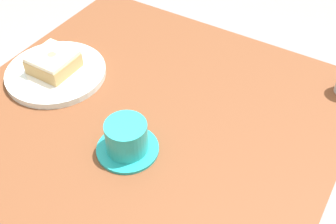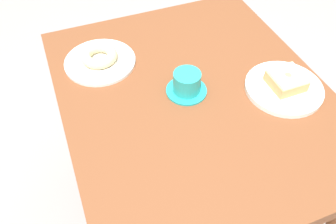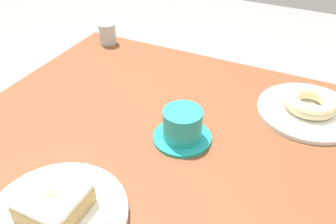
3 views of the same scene
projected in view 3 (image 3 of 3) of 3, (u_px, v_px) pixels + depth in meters
The scene contains 9 objects.
table at pixel (172, 171), 0.81m from camera, with size 0.94×0.79×0.73m.
plate_glazed_square at pixel (58, 216), 0.60m from camera, with size 0.23×0.23×0.02m, color white.
napkin_glazed_square at pixel (57, 212), 0.60m from camera, with size 0.13×0.13×0.00m, color white.
donut_glazed_square at pixel (54, 203), 0.58m from camera, with size 0.09×0.09×0.04m.
plate_sugar_ring at pixel (308, 111), 0.84m from camera, with size 0.23×0.23×0.01m, color white.
napkin_sugar_ring at pixel (309, 109), 0.84m from camera, with size 0.16×0.16×0.00m, color white.
donut_sugar_ring at pixel (311, 102), 0.83m from camera, with size 0.12×0.12×0.03m, color beige.
coffee_cup at pixel (182, 126), 0.75m from camera, with size 0.12×0.12×0.07m.
sugar_jar at pixel (107, 33), 1.13m from camera, with size 0.05×0.05×0.06m, color #B8B9BD.
Camera 3 is at (-0.24, 0.52, 1.23)m, focal length 38.97 mm.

